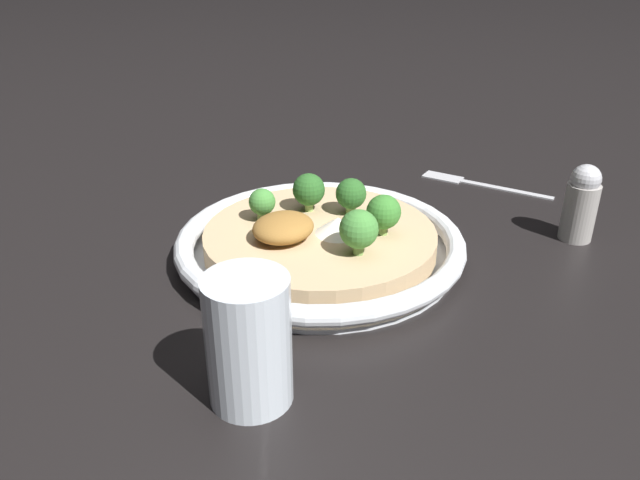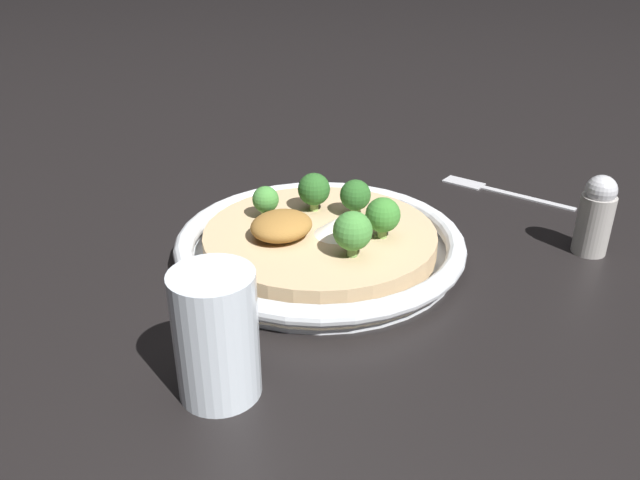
{
  "view_description": "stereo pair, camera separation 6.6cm",
  "coord_description": "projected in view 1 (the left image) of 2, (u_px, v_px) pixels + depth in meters",
  "views": [
    {
      "loc": [
        -0.46,
        -0.37,
        0.32
      ],
      "look_at": [
        0.0,
        0.0,
        0.02
      ],
      "focal_mm": 35.0,
      "sensor_mm": 36.0,
      "label": 1
    },
    {
      "loc": [
        -0.42,
        -0.41,
        0.32
      ],
      "look_at": [
        0.0,
        0.0,
        0.02
      ],
      "focal_mm": 35.0,
      "sensor_mm": 36.0,
      "label": 2
    }
  ],
  "objects": [
    {
      "name": "ground_plane",
      "position": [
        320.0,
        257.0,
        0.67
      ],
      "size": [
        6.0,
        6.0,
        0.0
      ],
      "primitive_type": "plane",
      "color": "black"
    },
    {
      "name": "risotto_bowl",
      "position": [
        320.0,
        243.0,
        0.66
      ],
      "size": [
        0.31,
        0.31,
        0.03
      ],
      "color": "silver",
      "rests_on": "ground_plane"
    },
    {
      "name": "cheese_sprinkle",
      "position": [
        338.0,
        225.0,
        0.64
      ],
      "size": [
        0.05,
        0.05,
        0.02
      ],
      "color": "white",
      "rests_on": "risotto_bowl"
    },
    {
      "name": "crispy_onion_garnish",
      "position": [
        283.0,
        227.0,
        0.63
      ],
      "size": [
        0.07,
        0.06,
        0.03
      ],
      "color": "olive",
      "rests_on": "risotto_bowl"
    },
    {
      "name": "broccoli_front_right",
      "position": [
        384.0,
        212.0,
        0.63
      ],
      "size": [
        0.04,
        0.04,
        0.04
      ],
      "color": "#759E4C",
      "rests_on": "risotto_bowl"
    },
    {
      "name": "broccoli_back",
      "position": [
        262.0,
        203.0,
        0.67
      ],
      "size": [
        0.03,
        0.03,
        0.04
      ],
      "color": "#84A856",
      "rests_on": "risotto_bowl"
    },
    {
      "name": "broccoli_right",
      "position": [
        351.0,
        194.0,
        0.68
      ],
      "size": [
        0.03,
        0.03,
        0.04
      ],
      "color": "#668E47",
      "rests_on": "risotto_bowl"
    },
    {
      "name": "broccoli_front",
      "position": [
        359.0,
        230.0,
        0.59
      ],
      "size": [
        0.04,
        0.04,
        0.05
      ],
      "color": "#668E47",
      "rests_on": "risotto_bowl"
    },
    {
      "name": "broccoli_back_right",
      "position": [
        309.0,
        190.0,
        0.69
      ],
      "size": [
        0.04,
        0.04,
        0.04
      ],
      "color": "#84A856",
      "rests_on": "risotto_bowl"
    },
    {
      "name": "drinking_glass",
      "position": [
        249.0,
        341.0,
        0.45
      ],
      "size": [
        0.06,
        0.06,
        0.1
      ],
      "color": "silver",
      "rests_on": "ground_plane"
    },
    {
      "name": "fork_utensil",
      "position": [
        472.0,
        182.0,
        0.86
      ],
      "size": [
        0.04,
        0.18,
        0.0
      ],
      "rotation": [
        0.0,
        0.0,
        1.7
      ],
      "color": "#B7B7BC",
      "rests_on": "ground_plane"
    },
    {
      "name": "pepper_shaker",
      "position": [
        581.0,
        203.0,
        0.69
      ],
      "size": [
        0.04,
        0.04,
        0.09
      ],
      "color": "#9E9993",
      "rests_on": "ground_plane"
    }
  ]
}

